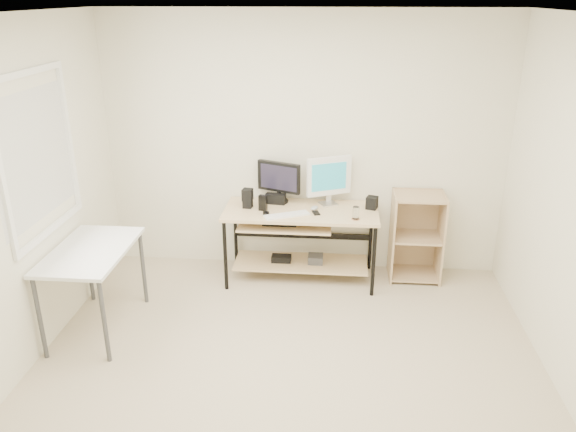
# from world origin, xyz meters

# --- Properties ---
(room) EXTENTS (4.01, 4.01, 2.62)m
(room) POSITION_xyz_m (-0.14, 0.04, 1.32)
(room) COLOR #C0B094
(room) RESTS_ON ground
(desk) EXTENTS (1.50, 0.65, 0.75)m
(desk) POSITION_xyz_m (-0.03, 1.66, 0.54)
(desk) COLOR beige
(desk) RESTS_ON ground
(side_table) EXTENTS (0.60, 1.00, 0.75)m
(side_table) POSITION_xyz_m (-1.68, 0.60, 0.67)
(side_table) COLOR white
(side_table) RESTS_ON ground
(shelf_unit) EXTENTS (0.50, 0.40, 0.90)m
(shelf_unit) POSITION_xyz_m (1.15, 1.82, 0.45)
(shelf_unit) COLOR tan
(shelf_unit) RESTS_ON ground
(black_monitor) EXTENTS (0.44, 0.21, 0.42)m
(black_monitor) POSITION_xyz_m (-0.24, 1.86, 0.99)
(black_monitor) COLOR black
(black_monitor) RESTS_ON desk
(white_imac) EXTENTS (0.43, 0.23, 0.49)m
(white_imac) POSITION_xyz_m (0.26, 1.83, 1.03)
(white_imac) COLOR silver
(white_imac) RESTS_ON desk
(keyboard) EXTENTS (0.44, 0.29, 0.02)m
(keyboard) POSITION_xyz_m (-0.12, 1.49, 0.76)
(keyboard) COLOR white
(keyboard) RESTS_ON desk
(mouse) EXTENTS (0.10, 0.12, 0.04)m
(mouse) POSITION_xyz_m (0.13, 1.67, 0.77)
(mouse) COLOR #BBBBC0
(mouse) RESTS_ON desk
(center_speaker) EXTENTS (0.21, 0.11, 0.10)m
(center_speaker) POSITION_xyz_m (-0.27, 1.81, 0.80)
(center_speaker) COLOR black
(center_speaker) RESTS_ON desk
(speaker_left) EXTENTS (0.11, 0.11, 0.19)m
(speaker_left) POSITION_xyz_m (-0.53, 1.68, 0.85)
(speaker_left) COLOR black
(speaker_left) RESTS_ON desk
(speaker_right) EXTENTS (0.13, 0.13, 0.12)m
(speaker_right) POSITION_xyz_m (0.69, 1.75, 0.81)
(speaker_right) COLOR black
(speaker_right) RESTS_ON desk
(audio_controller) EXTENTS (0.09, 0.07, 0.15)m
(audio_controller) POSITION_xyz_m (-0.37, 1.61, 0.83)
(audio_controller) COLOR black
(audio_controller) RESTS_ON desk
(volume_puck) EXTENTS (0.08, 0.08, 0.03)m
(volume_puck) POSITION_xyz_m (-0.32, 1.50, 0.76)
(volume_puck) COLOR black
(volume_puck) RESTS_ON desk
(smartphone) EXTENTS (0.09, 0.12, 0.01)m
(smartphone) POSITION_xyz_m (0.15, 1.57, 0.75)
(smartphone) COLOR black
(smartphone) RESTS_ON desk
(coaster) EXTENTS (0.10, 0.10, 0.01)m
(coaster) POSITION_xyz_m (0.52, 1.46, 0.75)
(coaster) COLOR #AC734D
(coaster) RESTS_ON desk
(drinking_glass) EXTENTS (0.07, 0.07, 0.12)m
(drinking_glass) POSITION_xyz_m (0.52, 1.46, 0.81)
(drinking_glass) COLOR white
(drinking_glass) RESTS_ON coaster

